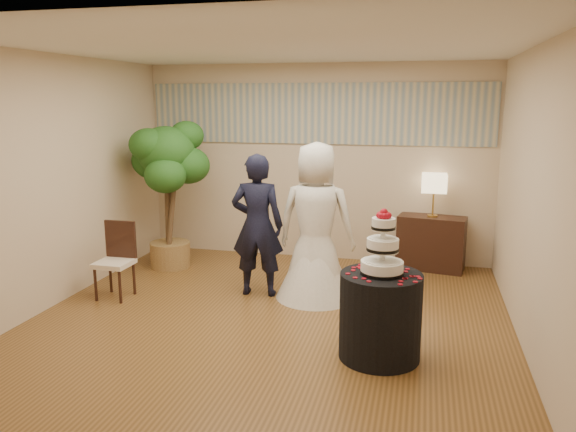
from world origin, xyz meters
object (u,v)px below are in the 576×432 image
(wedding_cake, at_px, (383,242))
(ficus_tree, at_px, (168,194))
(bride, at_px, (316,221))
(side_chair, at_px, (114,261))
(groom, at_px, (257,225))
(table_lamp, at_px, (434,195))
(cake_table, at_px, (380,316))
(console, at_px, (431,243))

(wedding_cake, bearing_deg, ficus_tree, 145.00)
(bride, height_order, side_chair, bride)
(groom, relative_size, side_chair, 1.90)
(groom, bearing_deg, table_lamp, -148.44)
(bride, xyz_separation_m, cake_table, (0.86, -1.42, -0.52))
(side_chair, bearing_deg, groom, 18.79)
(groom, relative_size, bride, 0.92)
(wedding_cake, distance_m, console, 3.01)
(console, relative_size, side_chair, 1.00)
(ficus_tree, distance_m, side_chair, 1.43)
(cake_table, bearing_deg, ficus_tree, 145.00)
(bride, height_order, cake_table, bride)
(groom, bearing_deg, side_chair, 12.52)
(wedding_cake, xyz_separation_m, ficus_tree, (-3.07, 2.15, -0.06))
(table_lamp, xyz_separation_m, side_chair, (-3.62, -2.05, -0.59))
(wedding_cake, distance_m, table_lamp, 2.93)
(bride, bearing_deg, table_lamp, -129.46)
(bride, xyz_separation_m, table_lamp, (1.33, 1.47, 0.11))
(groom, height_order, cake_table, groom)
(console, relative_size, table_lamp, 1.53)
(groom, distance_m, ficus_tree, 1.71)
(console, bearing_deg, wedding_cake, -89.70)
(groom, bearing_deg, console, -148.44)
(side_chair, bearing_deg, ficus_tree, 86.82)
(table_lamp, bearing_deg, side_chair, -150.50)
(wedding_cake, xyz_separation_m, console, (0.46, 2.89, -0.71))
(cake_table, bearing_deg, console, 80.90)
(groom, bearing_deg, cake_table, 133.18)
(cake_table, height_order, side_chair, side_chair)
(bride, relative_size, cake_table, 2.32)
(table_lamp, height_order, side_chair, table_lamp)
(cake_table, bearing_deg, wedding_cake, -90.00)
(groom, xyz_separation_m, side_chair, (-1.60, -0.52, -0.40))
(bride, distance_m, wedding_cake, 1.67)
(side_chair, bearing_deg, console, 30.24)
(bride, bearing_deg, groom, 6.97)
(bride, bearing_deg, side_chair, 16.62)
(ficus_tree, relative_size, side_chair, 2.31)
(cake_table, bearing_deg, bride, 121.30)
(cake_table, xyz_separation_m, table_lamp, (0.46, 2.89, 0.64))
(bride, relative_size, console, 2.06)
(cake_table, xyz_separation_m, ficus_tree, (-3.07, 2.15, 0.63))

